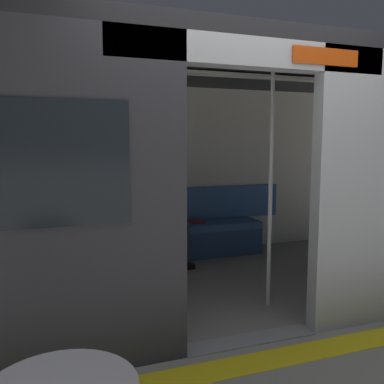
% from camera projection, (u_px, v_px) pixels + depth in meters
% --- Properties ---
extents(ground_plane, '(60.00, 60.00, 0.00)m').
position_uv_depth(ground_plane, '(250.00, 340.00, 3.16)').
color(ground_plane, gray).
extents(platform_edge_strip, '(8.00, 0.24, 0.01)m').
position_uv_depth(platform_edge_strip, '(270.00, 359.00, 2.88)').
color(platform_edge_strip, yellow).
rests_on(platform_edge_strip, ground_plane).
extents(train_car, '(6.40, 2.80, 2.33)m').
position_uv_depth(train_car, '(186.00, 137.00, 4.10)').
color(train_car, '#ADAFB5').
rests_on(train_car, ground_plane).
extents(bench_seat, '(2.62, 0.44, 0.44)m').
position_uv_depth(bench_seat, '(165.00, 234.00, 5.25)').
color(bench_seat, '#38609E').
rests_on(bench_seat, ground_plane).
extents(person_seated, '(0.55, 0.71, 1.17)m').
position_uv_depth(person_seated, '(167.00, 209.00, 5.17)').
color(person_seated, silver).
rests_on(person_seated, ground_plane).
extents(handbag, '(0.26, 0.15, 0.17)m').
position_uv_depth(handbag, '(133.00, 221.00, 5.14)').
color(handbag, brown).
rests_on(handbag, bench_seat).
extents(book, '(0.21, 0.25, 0.03)m').
position_uv_depth(book, '(196.00, 222.00, 5.47)').
color(book, '#B22D2D').
rests_on(book, bench_seat).
extents(grab_pole_door, '(0.04, 0.04, 2.19)m').
position_uv_depth(grab_pole_door, '(174.00, 194.00, 3.23)').
color(grab_pole_door, silver).
rests_on(grab_pole_door, ground_plane).
extents(grab_pole_far, '(0.04, 0.04, 2.19)m').
position_uv_depth(grab_pole_far, '(270.00, 188.00, 3.69)').
color(grab_pole_far, silver).
rests_on(grab_pole_far, ground_plane).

